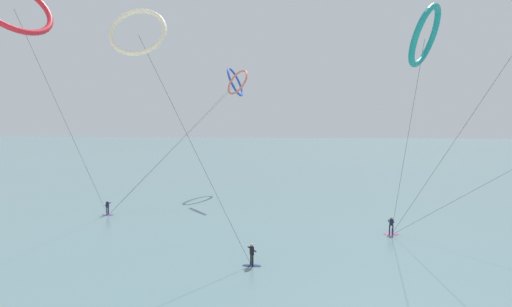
{
  "coord_description": "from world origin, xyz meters",
  "views": [
    {
      "loc": [
        2.36,
        -3.76,
        10.78
      ],
      "look_at": [
        0.0,
        21.64,
        8.32
      ],
      "focal_mm": 24.43,
      "sensor_mm": 36.0,
      "label": 1
    }
  ],
  "objects_px": {
    "surfer_navy": "(252,256)",
    "kite_crimson": "(14,6)",
    "surfer_magenta": "(391,227)",
    "kite_teal": "(425,36)",
    "kite_coral": "(237,82)",
    "surfer_violet": "(108,208)",
    "kite_ivory": "(138,32)",
    "kite_cobalt": "(235,82)"
  },
  "relations": [
    {
      "from": "surfer_violet",
      "to": "kite_cobalt",
      "type": "xyz_separation_m",
      "value": [
        11.81,
        18.6,
        15.92
      ]
    },
    {
      "from": "surfer_navy",
      "to": "kite_coral",
      "type": "xyz_separation_m",
      "value": [
        -4.66,
        24.84,
        15.27
      ]
    },
    {
      "from": "kite_crimson",
      "to": "surfer_navy",
      "type": "bearing_deg",
      "value": -54.31
    },
    {
      "from": "surfer_navy",
      "to": "kite_crimson",
      "type": "bearing_deg",
      "value": -116.22
    },
    {
      "from": "surfer_navy",
      "to": "surfer_magenta",
      "type": "height_order",
      "value": "same"
    },
    {
      "from": "surfer_navy",
      "to": "kite_crimson",
      "type": "distance_m",
      "value": 23.69
    },
    {
      "from": "surfer_violet",
      "to": "kite_crimson",
      "type": "bearing_deg",
      "value": -166.78
    },
    {
      "from": "kite_cobalt",
      "to": "surfer_magenta",
      "type": "bearing_deg",
      "value": -131.72
    },
    {
      "from": "surfer_violet",
      "to": "surfer_magenta",
      "type": "xyz_separation_m",
      "value": [
        29.97,
        -3.97,
        0.0
      ]
    },
    {
      "from": "surfer_magenta",
      "to": "kite_crimson",
      "type": "xyz_separation_m",
      "value": [
        -28.05,
        -10.36,
        17.55
      ]
    },
    {
      "from": "kite_coral",
      "to": "surfer_navy",
      "type": "bearing_deg",
      "value": -33.0
    },
    {
      "from": "surfer_magenta",
      "to": "kite_teal",
      "type": "distance_m",
      "value": 17.17
    },
    {
      "from": "surfer_navy",
      "to": "kite_crimson",
      "type": "relative_size",
      "value": 0.08
    },
    {
      "from": "kite_teal",
      "to": "kite_cobalt",
      "type": "relative_size",
      "value": 0.89
    },
    {
      "from": "surfer_navy",
      "to": "surfer_magenta",
      "type": "xyz_separation_m",
      "value": [
        12.28,
        8.26,
        0.0
      ]
    },
    {
      "from": "kite_ivory",
      "to": "kite_crimson",
      "type": "relative_size",
      "value": 0.88
    },
    {
      "from": "kite_teal",
      "to": "kite_coral",
      "type": "height_order",
      "value": "kite_teal"
    },
    {
      "from": "kite_teal",
      "to": "kite_ivory",
      "type": "distance_m",
      "value": 19.53
    },
    {
      "from": "kite_teal",
      "to": "surfer_violet",
      "type": "bearing_deg",
      "value": -76.9
    },
    {
      "from": "kite_ivory",
      "to": "kite_cobalt",
      "type": "relative_size",
      "value": 0.85
    },
    {
      "from": "kite_cobalt",
      "to": "kite_coral",
      "type": "relative_size",
      "value": 1.18
    },
    {
      "from": "surfer_navy",
      "to": "kite_teal",
      "type": "height_order",
      "value": "kite_teal"
    },
    {
      "from": "kite_crimson",
      "to": "kite_coral",
      "type": "bearing_deg",
      "value": 5.71
    },
    {
      "from": "surfer_magenta",
      "to": "kite_teal",
      "type": "height_order",
      "value": "kite_teal"
    },
    {
      "from": "kite_ivory",
      "to": "kite_cobalt",
      "type": "bearing_deg",
      "value": 84.43
    },
    {
      "from": "kite_cobalt",
      "to": "kite_crimson",
      "type": "distance_m",
      "value": 34.42
    },
    {
      "from": "kite_crimson",
      "to": "kite_coral",
      "type": "distance_m",
      "value": 29.23
    },
    {
      "from": "surfer_magenta",
      "to": "kite_coral",
      "type": "bearing_deg",
      "value": 160.74
    },
    {
      "from": "kite_teal",
      "to": "surfer_navy",
      "type": "bearing_deg",
      "value": -49.63
    },
    {
      "from": "surfer_violet",
      "to": "kite_coral",
      "type": "relative_size",
      "value": 0.09
    },
    {
      "from": "kite_cobalt",
      "to": "surfer_violet",
      "type": "bearing_deg",
      "value": 157.05
    },
    {
      "from": "kite_coral",
      "to": "kite_crimson",
      "type": "bearing_deg",
      "value": -66.03
    },
    {
      "from": "surfer_navy",
      "to": "surfer_magenta",
      "type": "relative_size",
      "value": 1.0
    },
    {
      "from": "kite_teal",
      "to": "kite_ivory",
      "type": "bearing_deg",
      "value": -43.98
    },
    {
      "from": "kite_ivory",
      "to": "kite_coral",
      "type": "relative_size",
      "value": 1.0
    },
    {
      "from": "kite_coral",
      "to": "kite_teal",
      "type": "bearing_deg",
      "value": -7.75
    },
    {
      "from": "kite_ivory",
      "to": "kite_coral",
      "type": "distance_m",
      "value": 27.8
    },
    {
      "from": "surfer_violet",
      "to": "kite_coral",
      "type": "xyz_separation_m",
      "value": [
        13.03,
        12.61,
        15.27
      ]
    },
    {
      "from": "kite_ivory",
      "to": "kite_crimson",
      "type": "height_order",
      "value": "kite_crimson"
    },
    {
      "from": "kite_cobalt",
      "to": "kite_coral",
      "type": "xyz_separation_m",
      "value": [
        1.22,
        -5.99,
        -0.66
      ]
    },
    {
      "from": "surfer_violet",
      "to": "kite_crimson",
      "type": "xyz_separation_m",
      "value": [
        1.92,
        -14.33,
        17.55
      ]
    },
    {
      "from": "surfer_magenta",
      "to": "kite_crimson",
      "type": "distance_m",
      "value": 34.68
    }
  ]
}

